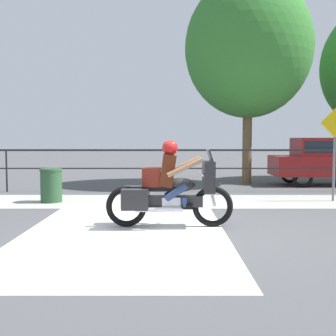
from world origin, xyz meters
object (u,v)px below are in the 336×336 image
parked_car (333,158)px  trash_bin (52,185)px  street_sign (336,142)px  motorcycle (169,189)px  tree_behind_sign (249,48)px

parked_car → trash_bin: bearing=-151.5°
parked_car → trash_bin: size_ratio=5.01×
street_sign → motorcycle: bearing=-143.6°
trash_bin → tree_behind_sign: (5.83, 4.39, 4.39)m
motorcycle → street_sign: street_sign is taller
parked_car → trash_bin: parked_car is taller
trash_bin → tree_behind_sign: 8.51m
trash_bin → street_sign: (7.30, 0.18, 1.10)m
parked_car → motorcycle: bearing=-125.5°
parked_car → tree_behind_sign: size_ratio=0.60×
motorcycle → parked_car: size_ratio=0.54×
parked_car → tree_behind_sign: 4.87m
trash_bin → street_sign: street_sign is taller
motorcycle → trash_bin: motorcycle is taller
parked_car → trash_bin: 9.64m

